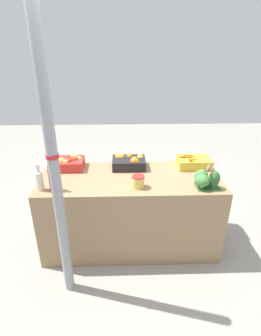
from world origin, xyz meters
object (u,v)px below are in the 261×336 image
at_px(broccoli_pile, 205,179).
at_px(orange_crate, 129,162).
at_px(apple_crate, 68,163).
at_px(sparrow_bird, 209,168).
at_px(carrot_crate, 194,162).
at_px(support_pole, 54,169).
at_px(juice_bottle_cloudy, 40,179).
at_px(juice_bottle_ruby, 52,178).
at_px(pickle_jar, 138,181).

bearing_deg(broccoli_pile, orange_crate, 146.34).
xyz_separation_m(apple_crate, broccoli_pile, (1.39, -0.48, 0.02)).
bearing_deg(sparrow_bird, broccoli_pile, 113.00).
bearing_deg(carrot_crate, support_pole, -146.44).
relative_size(orange_crate, juice_bottle_cloudy, 1.37).
relative_size(carrot_crate, sparrow_bird, 2.94).
bearing_deg(orange_crate, support_pole, -123.95).
height_order(juice_bottle_cloudy, sparrow_bird, juice_bottle_cloudy).
relative_size(juice_bottle_ruby, sparrow_bird, 2.45).
xyz_separation_m(broccoli_pile, sparrow_bird, (0.02, -0.00, 0.12)).
bearing_deg(broccoli_pile, juice_bottle_cloudy, -179.75).
bearing_deg(juice_bottle_cloudy, pickle_jar, 1.50).
xyz_separation_m(carrot_crate, juice_bottle_cloudy, (-1.57, -0.48, 0.05)).
relative_size(apple_crate, orange_crate, 1.00).
distance_m(broccoli_pile, sparrow_bird, 0.12).
height_order(orange_crate, juice_bottle_ruby, juice_bottle_ruby).
bearing_deg(juice_bottle_ruby, broccoli_pile, 0.27).
distance_m(broccoli_pile, juice_bottle_cloudy, 1.56).
relative_size(support_pole, orange_crate, 6.84).
bearing_deg(sparrow_bird, carrot_crate, 31.16).
bearing_deg(apple_crate, orange_crate, -0.24).
xyz_separation_m(juice_bottle_cloudy, sparrow_bird, (1.58, 0.00, 0.10)).
height_order(carrot_crate, broccoli_pile, broccoli_pile).
bearing_deg(orange_crate, carrot_crate, -0.34).
relative_size(support_pole, juice_bottle_ruby, 8.20).
bearing_deg(apple_crate, support_pole, -84.05).
bearing_deg(apple_crate, broccoli_pile, -18.95).
distance_m(support_pole, juice_bottle_ruby, 0.50).
bearing_deg(support_pole, apple_crate, 95.95).
distance_m(orange_crate, broccoli_pile, 0.86).
height_order(apple_crate, juice_bottle_ruby, juice_bottle_ruby).
relative_size(carrot_crate, broccoli_pile, 1.46).
xyz_separation_m(orange_crate, juice_bottle_cloudy, (-0.85, -0.48, 0.05)).
bearing_deg(juice_bottle_ruby, sparrow_bird, 0.18).
bearing_deg(pickle_jar, apple_crate, 148.61).
bearing_deg(pickle_jar, sparrow_bird, -1.72).
bearing_deg(juice_bottle_ruby, carrot_crate, 18.16).
relative_size(broccoli_pile, pickle_jar, 2.03).
bearing_deg(juice_bottle_cloudy, juice_bottle_ruby, 0.00).
height_order(carrot_crate, juice_bottle_ruby, juice_bottle_ruby).
xyz_separation_m(apple_crate, orange_crate, (0.68, -0.00, -0.00)).
bearing_deg(juice_bottle_ruby, orange_crate, 33.27).
distance_m(broccoli_pile, pickle_jar, 0.64).
relative_size(apple_crate, juice_bottle_ruby, 1.20).
distance_m(juice_bottle_ruby, sparrow_bird, 1.47).
xyz_separation_m(orange_crate, juice_bottle_ruby, (-0.73, -0.48, 0.06)).
relative_size(support_pole, juice_bottle_cloudy, 9.35).
relative_size(apple_crate, pickle_jar, 2.98).
relative_size(support_pole, pickle_jar, 20.37).
height_order(broccoli_pile, sparrow_bird, sparrow_bird).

